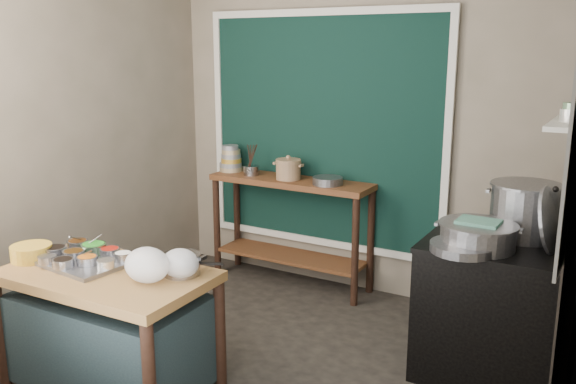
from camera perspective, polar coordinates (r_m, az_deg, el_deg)
The scene contains 29 objects.
floor at distance 4.25m, azimuth -1.99°, elevation -15.52°, with size 3.50×3.00×0.02m, color #302B24.
back_wall at distance 5.11m, azimuth 6.97°, elevation 6.00°, with size 3.50×0.02×2.80m, color gray.
left_wall at distance 4.94m, azimuth -19.76°, elevation 5.08°, with size 0.02×3.00×2.80m, color gray.
right_wall at distance 3.22m, azimuth 25.36°, elevation 0.54°, with size 0.02×3.00×2.80m, color gray.
curtain_panel at distance 5.23m, azimuth 3.24°, elevation 5.69°, with size 2.10×0.02×1.90m, color black.
curtain_frame at distance 5.22m, azimuth 3.19°, elevation 5.68°, with size 2.22×0.03×2.02m, color beige, non-canonical shape.
soot_patch at distance 4.04m, azimuth 24.96°, elevation -7.39°, with size 0.01×1.30×1.30m, color black.
wall_shelf at distance 4.04m, azimuth 24.94°, elevation 5.81°, with size 0.22×0.70×0.03m, color beige.
prep_table at distance 3.94m, azimuth -16.31°, elevation -12.28°, with size 1.25×0.72×0.75m, color brown.
back_counter at distance 5.34m, azimuth 0.27°, elevation -3.74°, with size 1.45×0.40×0.95m, color #573319.
stove_block at distance 4.09m, azimuth 18.91°, elevation -10.74°, with size 0.90×0.68×0.85m, color black.
stove_top at distance 3.93m, azimuth 19.39°, elevation -4.86°, with size 0.92×0.69×0.03m, color black.
condiment_tray at distance 3.98m, azimuth -18.59°, elevation -6.16°, with size 0.57×0.41×0.03m, color gray.
condiment_bowls at distance 3.99m, azimuth -18.68°, elevation -5.51°, with size 0.56×0.41×0.06m.
yellow_basin at distance 4.14m, azimuth -22.88°, elevation -5.24°, with size 0.25×0.25×0.10m, color gold.
saucepan at distance 3.63m, azimuth -9.91°, elevation -6.67°, with size 0.23×0.23×0.13m, color gray, non-canonical shape.
plastic_bag_a at distance 3.54m, azimuth -13.04°, elevation -6.67°, with size 0.27×0.23×0.20m, color white.
plastic_bag_b at distance 3.58m, azimuth -10.03°, elevation -6.59°, with size 0.23×0.19×0.17m, color white.
bowl_stack at distance 5.55m, azimuth -5.38°, elevation 3.01°, with size 0.21×0.21×0.24m.
utensil_cup at distance 5.38m, azimuth -3.44°, elevation 2.03°, with size 0.14×0.14×0.08m, color gray.
ceramic_crock at distance 5.19m, azimuth 0.02°, elevation 2.04°, with size 0.23×0.23×0.15m, color #7E6345, non-canonical shape.
wide_bowl at distance 5.00m, azimuth 3.73°, elevation 1.05°, with size 0.25×0.25×0.06m, color gray.
stock_pot at distance 4.08m, azimuth 21.24°, elevation -1.63°, with size 0.44×0.44×0.35m, color gray, non-canonical shape.
pot_lid at distance 3.82m, azimuth 23.21°, elevation -2.43°, with size 0.40×0.40×0.02m, color gray.
steamer at distance 3.80m, azimuth 17.33°, elevation -3.91°, with size 0.47×0.47×0.15m, color gray, non-canonical shape.
green_cloth at distance 3.77m, azimuth 17.42°, elevation -2.67°, with size 0.24×0.19×0.02m, color #4E8A73.
shallow_pan at distance 3.72m, azimuth 16.03°, elevation -5.02°, with size 0.38×0.38×0.05m, color gray.
shelf_bowl_stack at distance 4.01m, azimuth 25.00°, elevation 6.74°, with size 0.14×0.14×0.11m.
shelf_bowl_green at distance 4.27m, azimuth 25.31°, elevation 6.70°, with size 0.16×0.16×0.06m, color gray.
Camera 1 is at (1.99, -3.15, 2.04)m, focal length 38.00 mm.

